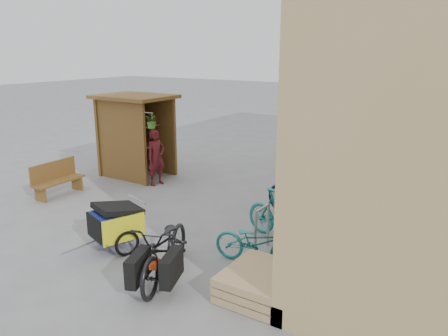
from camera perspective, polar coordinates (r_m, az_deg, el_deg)
The scene contains 17 objects.
ground at distance 9.58m, azimuth -7.44°, elevation -7.35°, with size 80.00×80.00×0.00m, color gray.
kiosk at distance 13.06m, azimuth -11.80°, elevation 5.63°, with size 2.49×1.65×2.40m.
bike_rack at distance 10.25m, azimuth 11.28°, elevation -2.92°, with size 0.05×5.35×0.86m.
pallet_stack at distance 6.91m, azimuth 4.65°, elevation -14.72°, with size 1.00×1.20×0.40m.
bench at distance 12.03m, azimuth -21.00°, elevation -1.27°, with size 0.50×1.42×0.88m.
shopping_carts at distance 13.78m, azimuth 20.25°, elevation 1.62°, with size 0.61×2.43×1.10m.
child_trailer at distance 8.53m, azimuth -13.93°, elevation -6.91°, with size 1.02×1.57×0.91m.
cargo_bike at distance 7.26m, azimuth -7.69°, elevation -10.53°, with size 1.34×2.12×1.05m.
person_kiosk at distance 12.19m, azimuth -8.85°, elevation 1.39°, with size 0.57×0.37×1.56m, color maroon.
bike_0 at distance 7.72m, azimuth 4.30°, elevation -9.69°, with size 0.54×1.56×0.82m, color #1D7773.
bike_1 at distance 8.63m, azimuth 7.59°, elevation -6.29°, with size 0.48×1.70×1.02m, color #1D7773.
bike_2 at distance 9.65m, azimuth 10.55°, elevation -4.56°, with size 0.57×1.64×0.86m, color #B1B1B6.
bike_3 at distance 9.85m, azimuth 9.89°, elevation -3.56°, with size 0.49×1.73×1.04m, color black.
bike_4 at distance 10.57m, azimuth 12.26°, elevation -2.76°, with size 0.61×1.74×0.91m, color #1D7773.
bike_5 at distance 11.17m, azimuth 12.35°, elevation -1.84°, with size 0.42×1.49×0.89m, color silver.
bike_6 at distance 11.66m, azimuth 13.43°, elevation -1.19°, with size 0.59×1.69×0.89m, color black.
bike_7 at distance 12.08m, azimuth 15.58°, elevation -0.70°, with size 0.43×1.53×0.92m, color black.
Camera 1 is at (5.76, -6.72, 3.65)m, focal length 35.00 mm.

